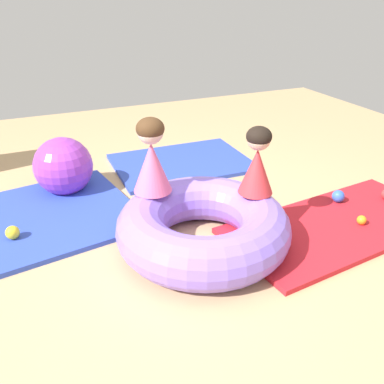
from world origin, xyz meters
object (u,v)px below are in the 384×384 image
object	(u,v)px
inflatable_cushion	(203,227)
play_ball_yellow	(13,232)
play_ball_orange	(362,220)
play_ball_green	(271,257)
exercise_ball_large	(63,166)
child_in_pink	(151,156)
play_ball_blue	(338,196)
child_in_red	(257,161)

from	to	relation	value
inflatable_cushion	play_ball_yellow	size ratio (longest dim) A/B	12.16
inflatable_cushion	play_ball_orange	world-z (taller)	inflatable_cushion
play_ball_green	exercise_ball_large	world-z (taller)	exercise_ball_large
inflatable_cushion	play_ball_yellow	world-z (taller)	inflatable_cushion
play_ball_green	child_in_pink	bearing A→B (deg)	127.09
play_ball_blue	exercise_ball_large	distance (m)	2.43
inflatable_cushion	play_ball_green	xyz separation A→B (m)	(0.32, -0.39, -0.09)
play_ball_orange	play_ball_green	size ratio (longest dim) A/B	0.83
play_ball_orange	play_ball_green	bearing A→B (deg)	-171.31
inflatable_cushion	play_ball_yellow	distance (m)	1.40
inflatable_cushion	play_ball_orange	distance (m)	1.28
child_in_pink	exercise_ball_large	size ratio (longest dim) A/B	1.06
exercise_ball_large	child_in_red	bearing A→B (deg)	-46.65
exercise_ball_large	play_ball_green	bearing A→B (deg)	-57.31
play_ball_yellow	exercise_ball_large	size ratio (longest dim) A/B	0.19
play_ball_yellow	play_ball_orange	world-z (taller)	play_ball_yellow
play_ball_yellow	play_ball_blue	world-z (taller)	play_ball_blue
child_in_pink	play_ball_orange	distance (m)	1.70
play_ball_blue	exercise_ball_large	world-z (taller)	exercise_ball_large
child_in_red	exercise_ball_large	world-z (taller)	child_in_red
child_in_red	child_in_pink	xyz separation A→B (m)	(-0.68, 0.32, 0.03)
play_ball_orange	play_ball_blue	bearing A→B (deg)	76.65
child_in_red	child_in_pink	size ratio (longest dim) A/B	0.90
play_ball_yellow	play_ball_orange	distance (m)	2.65
child_in_red	play_ball_blue	size ratio (longest dim) A/B	4.69
child_in_red	play_ball_blue	bearing A→B (deg)	-50.57
play_ball_blue	play_ball_orange	size ratio (longest dim) A/B	1.44
play_ball_green	child_in_red	bearing A→B (deg)	75.38
exercise_ball_large	play_ball_yellow	bearing A→B (deg)	-124.66
inflatable_cushion	child_in_pink	xyz separation A→B (m)	(-0.25, 0.36, 0.45)
child_in_red	play_ball_orange	xyz separation A→B (m)	(0.81, -0.29, -0.52)
play_ball_blue	inflatable_cushion	bearing A→B (deg)	-174.91
child_in_red	play_ball_orange	bearing A→B (deg)	-75.46
child_in_red	play_ball_orange	size ratio (longest dim) A/B	6.75
child_in_pink	play_ball_green	bearing A→B (deg)	137.84
child_in_pink	play_ball_blue	distance (m)	1.69
child_in_red	exercise_ball_large	distance (m)	1.79
inflatable_cushion	exercise_ball_large	bearing A→B (deg)	120.51
child_in_red	exercise_ball_large	bearing A→B (deg)	77.39
play_ball_orange	exercise_ball_large	size ratio (longest dim) A/B	0.14
child_in_pink	play_ball_blue	world-z (taller)	child_in_pink
play_ball_yellow	play_ball_green	world-z (taller)	play_ball_yellow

